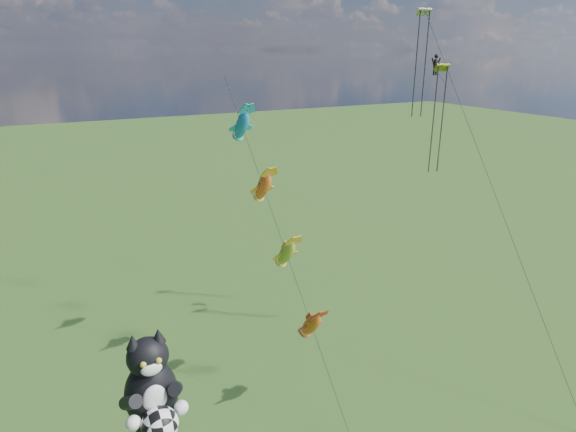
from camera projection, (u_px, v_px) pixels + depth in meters
name	position (u px, v px, depth m)	size (l,w,h in m)	color
cat_kite_rig	(152.00, 392.00, 18.73)	(2.49, 4.15, 11.72)	brown
fish_windsock_rig	(275.00, 220.00, 31.36)	(1.77, 15.92, 20.00)	brown
parafoil_rig	(439.00, 77.00, 34.30)	(1.82, 17.52, 24.62)	brown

